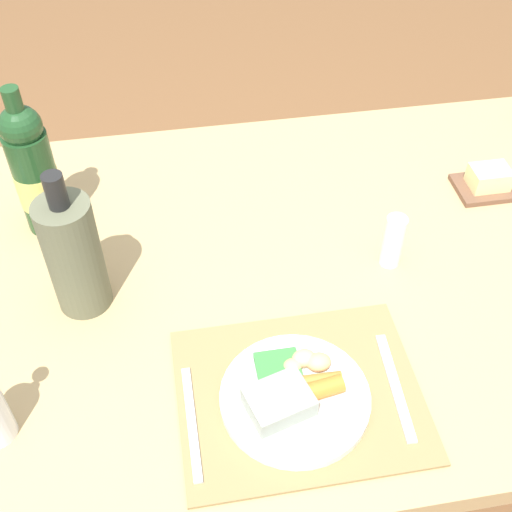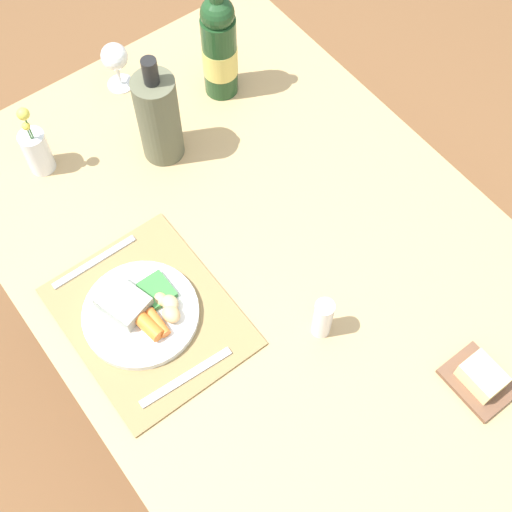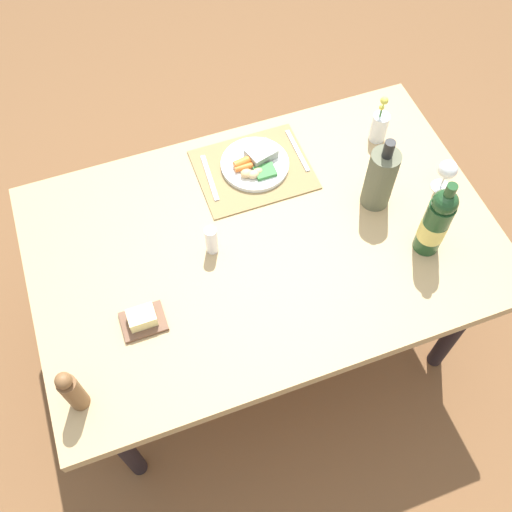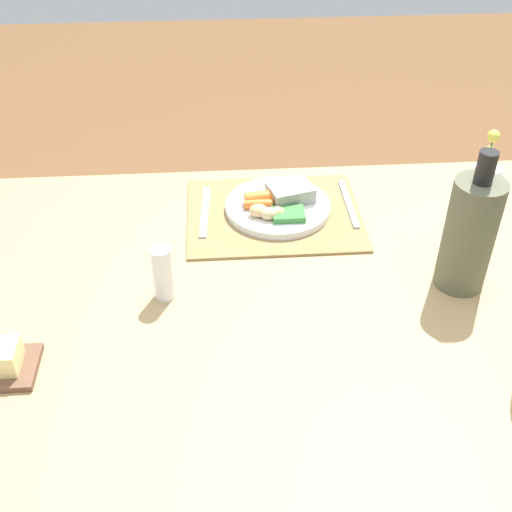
{
  "view_description": "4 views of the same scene",
  "coord_description": "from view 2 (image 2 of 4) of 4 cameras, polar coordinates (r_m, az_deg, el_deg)",
  "views": [
    {
      "loc": [
        -0.23,
        -0.83,
        1.62
      ],
      "look_at": [
        -0.1,
        -0.06,
        0.83
      ],
      "focal_mm": 46.03,
      "sensor_mm": 36.0,
      "label": 1
    },
    {
      "loc": [
        0.54,
        -0.47,
        2.03
      ],
      "look_at": [
        -0.02,
        -0.04,
        0.78
      ],
      "focal_mm": 49.6,
      "sensor_mm": 36.0,
      "label": 2
    },
    {
      "loc": [
        0.37,
        0.95,
        2.32
      ],
      "look_at": [
        0.05,
        0.07,
        0.76
      ],
      "focal_mm": 41.39,
      "sensor_mm": 36.0,
      "label": 3
    },
    {
      "loc": [
        0.06,
        0.91,
        1.52
      ],
      "look_at": [
        -0.01,
        -0.01,
        0.81
      ],
      "focal_mm": 45.01,
      "sensor_mm": 36.0,
      "label": 4
    }
  ],
  "objects": [
    {
      "name": "salt_shaker",
      "position": [
        1.38,
        5.41,
        -5.03
      ],
      "size": [
        0.04,
        0.04,
        0.11
      ],
      "primitive_type": "cylinder",
      "color": "white",
      "rests_on": "dining_table"
    },
    {
      "name": "fork",
      "position": [
        1.53,
        -12.9,
        -0.46
      ],
      "size": [
        0.01,
        0.2,
        0.0
      ],
      "primitive_type": "cube",
      "rotation": [
        0.0,
        0.0,
        0.0
      ],
      "color": "silver",
      "rests_on": "placemat"
    },
    {
      "name": "ground_plane",
      "position": [
        2.15,
        1.21,
        -10.09
      ],
      "size": [
        8.0,
        8.0,
        0.0
      ],
      "primitive_type": "plane",
      "color": "brown"
    },
    {
      "name": "wine_glass",
      "position": [
        1.76,
        -11.32,
        15.36
      ],
      "size": [
        0.06,
        0.06,
        0.13
      ],
      "color": "white",
      "rests_on": "dining_table"
    },
    {
      "name": "knife",
      "position": [
        1.39,
        -5.66,
        -9.7
      ],
      "size": [
        0.03,
        0.2,
        0.0
      ],
      "primitive_type": "cube",
      "rotation": [
        0.0,
        0.0,
        -0.06
      ],
      "color": "silver",
      "rests_on": "placemat"
    },
    {
      "name": "placemat",
      "position": [
        1.45,
        -8.6,
        -4.84
      ],
      "size": [
        0.39,
        0.31,
        0.01
      ],
      "primitive_type": "cube",
      "color": "olive",
      "rests_on": "dining_table"
    },
    {
      "name": "wine_bottle",
      "position": [
        1.69,
        -2.97,
        16.42
      ],
      "size": [
        0.08,
        0.08,
        0.31
      ],
      "color": "#1D421F",
      "rests_on": "dining_table"
    },
    {
      "name": "dinner_plate",
      "position": [
        1.44,
        -9.28,
        -4.41
      ],
      "size": [
        0.24,
        0.24,
        0.05
      ],
      "color": "white",
      "rests_on": "placemat"
    },
    {
      "name": "cooler_bottle",
      "position": [
        1.58,
        -7.87,
        11.04
      ],
      "size": [
        0.09,
        0.09,
        0.29
      ],
      "color": "#5A5C45",
      "rests_on": "dining_table"
    },
    {
      "name": "dining_table",
      "position": [
        1.55,
        1.65,
        -2.12
      ],
      "size": [
        1.48,
        0.97,
        0.72
      ],
      "color": "tan",
      "rests_on": "ground_plane"
    },
    {
      "name": "flower_vase",
      "position": [
        1.66,
        -17.29,
        8.2
      ],
      "size": [
        0.06,
        0.06,
        0.2
      ],
      "color": "silver",
      "rests_on": "dining_table"
    },
    {
      "name": "butter_dish",
      "position": [
        1.43,
        17.65,
        -9.4
      ],
      "size": [
        0.13,
        0.1,
        0.06
      ],
      "color": "brown",
      "rests_on": "dining_table"
    }
  ]
}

